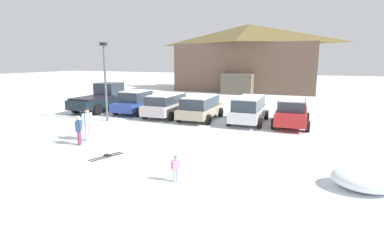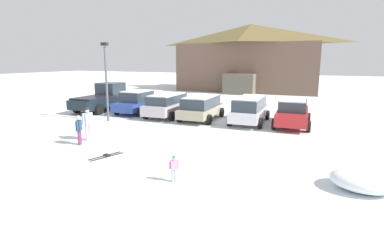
% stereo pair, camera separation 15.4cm
% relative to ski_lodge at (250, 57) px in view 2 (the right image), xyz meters
% --- Properties ---
extents(ground, '(160.00, 160.00, 0.00)m').
position_rel_ski_lodge_xyz_m(ground, '(2.60, -33.58, -4.37)').
color(ground, silver).
extents(ski_lodge, '(18.26, 11.73, 8.62)m').
position_rel_ski_lodge_xyz_m(ski_lodge, '(0.00, 0.00, 0.00)').
color(ski_lodge, brown).
rests_on(ski_lodge, ground).
extents(parked_blue_hatchback, '(2.39, 4.74, 1.71)m').
position_rel_ski_lodge_xyz_m(parked_blue_hatchback, '(-3.46, -21.03, -3.51)').
color(parked_blue_hatchback, '#2C4697').
rests_on(parked_blue_hatchback, ground).
extents(parked_silver_wagon, '(2.36, 4.60, 1.63)m').
position_rel_ski_lodge_xyz_m(parked_silver_wagon, '(-0.61, -21.51, -3.48)').
color(parked_silver_wagon, beige).
rests_on(parked_silver_wagon, ground).
extents(parked_beige_suv, '(2.40, 4.66, 1.61)m').
position_rel_ski_lodge_xyz_m(parked_beige_suv, '(2.02, -21.50, -3.49)').
color(parked_beige_suv, tan).
rests_on(parked_beige_suv, ground).
extents(parked_white_suv, '(2.22, 4.77, 1.68)m').
position_rel_ski_lodge_xyz_m(parked_white_suv, '(5.28, -21.26, -3.46)').
color(parked_white_suv, silver).
rests_on(parked_white_suv, ground).
extents(parked_red_sedan, '(2.33, 4.67, 1.67)m').
position_rel_ski_lodge_xyz_m(parked_red_sedan, '(7.90, -21.11, -3.52)').
color(parked_red_sedan, red).
rests_on(parked_red_sedan, ground).
extents(pickup_truck, '(2.51, 5.64, 2.15)m').
position_rel_ski_lodge_xyz_m(pickup_truck, '(-6.67, -21.11, -3.37)').
color(pickup_truck, '#17242C').
rests_on(pickup_truck, ground).
extents(skier_teen_in_navy_coat, '(0.33, 0.48, 1.41)m').
position_rel_ski_lodge_xyz_m(skier_teen_in_navy_coat, '(-0.89, -29.65, -3.57)').
color(skier_teen_in_navy_coat, '#732D54').
rests_on(skier_teen_in_navy_coat, ground).
extents(skier_child_in_pink_snowsuit, '(0.27, 0.23, 0.89)m').
position_rel_ski_lodge_xyz_m(skier_child_in_pink_snowsuit, '(5.31, -31.72, -3.86)').
color(skier_child_in_pink_snowsuit, '#A3B6C8').
rests_on(skier_child_in_pink_snowsuit, ground).
extents(skier_adult_in_blue_parka, '(0.29, 0.62, 1.67)m').
position_rel_ski_lodge_xyz_m(skier_adult_in_blue_parka, '(-1.09, -28.85, -3.42)').
color(skier_adult_in_blue_parka, '#E8B3CA').
rests_on(skier_adult_in_blue_parka, ground).
extents(pair_of_skis, '(0.77, 1.56, 0.08)m').
position_rel_ski_lodge_xyz_m(pair_of_skis, '(1.46, -30.55, -4.35)').
color(pair_of_skis, black).
rests_on(pair_of_skis, ground).
extents(lamp_post, '(0.44, 0.24, 5.11)m').
position_rel_ski_lodge_xyz_m(lamp_post, '(-3.47, -24.50, -1.47)').
color(lamp_post, '#515459').
rests_on(lamp_post, ground).
extents(plowed_snow_pile, '(1.95, 1.56, 0.64)m').
position_rel_ski_lodge_xyz_m(plowed_snow_pile, '(10.97, -29.86, -4.05)').
color(plowed_snow_pile, white).
rests_on(plowed_snow_pile, ground).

